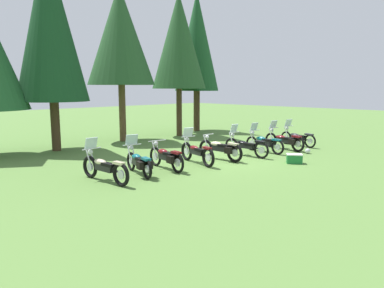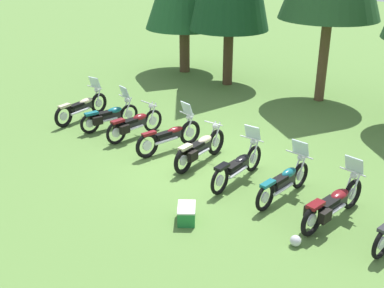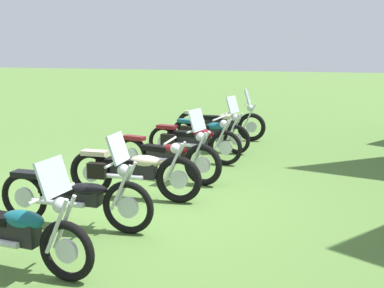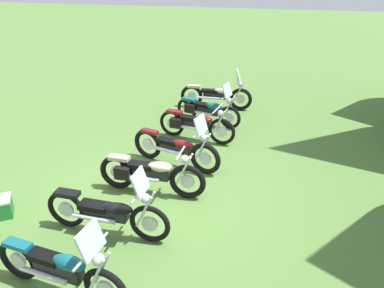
{
  "view_description": "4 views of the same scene",
  "coord_description": "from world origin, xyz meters",
  "px_view_note": "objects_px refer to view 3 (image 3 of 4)",
  "views": [
    {
      "loc": [
        -11.58,
        -9.67,
        3.03
      ],
      "look_at": [
        -1.12,
        0.6,
        0.73
      ],
      "focal_mm": 34.03,
      "sensor_mm": 36.0,
      "label": 1
    },
    {
      "loc": [
        7.25,
        -9.84,
        5.97
      ],
      "look_at": [
        -0.26,
        -0.05,
        0.57
      ],
      "focal_mm": 44.69,
      "sensor_mm": 36.0,
      "label": 2
    },
    {
      "loc": [
        7.17,
        3.06,
        2.53
      ],
      "look_at": [
        -1.28,
        0.69,
        0.72
      ],
      "focal_mm": 45.23,
      "sensor_mm": 36.0,
      "label": 3
    },
    {
      "loc": [
        5.97,
        2.49,
        4.3
      ],
      "look_at": [
        -0.65,
        0.75,
        0.95
      ],
      "focal_mm": 33.61,
      "sensor_mm": 36.0,
      "label": 4
    }
  ],
  "objects_px": {
    "motorcycle_2": "(192,140)",
    "motorcycle_5": "(76,195)",
    "motorcycle_4": "(132,171)",
    "motorcycle_3": "(167,156)",
    "motorcycle_0": "(222,122)",
    "motorcycle_1": "(208,132)",
    "motorcycle_6": "(12,231)"
  },
  "relations": [
    {
      "from": "motorcycle_0",
      "to": "motorcycle_6",
      "type": "xyz_separation_m",
      "value": [
        8.18,
        -0.64,
        -0.01
      ]
    },
    {
      "from": "motorcycle_6",
      "to": "motorcycle_3",
      "type": "bearing_deg",
      "value": 89.0
    },
    {
      "from": "motorcycle_0",
      "to": "motorcycle_3",
      "type": "height_order",
      "value": "motorcycle_3"
    },
    {
      "from": "motorcycle_5",
      "to": "motorcycle_6",
      "type": "distance_m",
      "value": 1.37
    },
    {
      "from": "motorcycle_2",
      "to": "motorcycle_6",
      "type": "height_order",
      "value": "motorcycle_6"
    },
    {
      "from": "motorcycle_0",
      "to": "motorcycle_2",
      "type": "distance_m",
      "value": 2.59
    },
    {
      "from": "motorcycle_1",
      "to": "motorcycle_0",
      "type": "bearing_deg",
      "value": 103.98
    },
    {
      "from": "motorcycle_0",
      "to": "motorcycle_6",
      "type": "bearing_deg",
      "value": -97.58
    },
    {
      "from": "motorcycle_0",
      "to": "motorcycle_5",
      "type": "height_order",
      "value": "motorcycle_0"
    },
    {
      "from": "motorcycle_3",
      "to": "motorcycle_4",
      "type": "bearing_deg",
      "value": -85.25
    },
    {
      "from": "motorcycle_0",
      "to": "motorcycle_3",
      "type": "distance_m",
      "value": 4.13
    },
    {
      "from": "motorcycle_3",
      "to": "motorcycle_4",
      "type": "height_order",
      "value": "motorcycle_3"
    },
    {
      "from": "motorcycle_5",
      "to": "motorcycle_2",
      "type": "bearing_deg",
      "value": 83.38
    },
    {
      "from": "motorcycle_6",
      "to": "motorcycle_2",
      "type": "bearing_deg",
      "value": 90.22
    },
    {
      "from": "motorcycle_4",
      "to": "motorcycle_2",
      "type": "bearing_deg",
      "value": 84.09
    },
    {
      "from": "motorcycle_1",
      "to": "motorcycle_6",
      "type": "xyz_separation_m",
      "value": [
        6.81,
        -0.61,
        0.01
      ]
    },
    {
      "from": "motorcycle_3",
      "to": "motorcycle_6",
      "type": "distance_m",
      "value": 4.08
    },
    {
      "from": "motorcycle_0",
      "to": "motorcycle_4",
      "type": "xyz_separation_m",
      "value": [
        5.38,
        -0.36,
        -0.0
      ]
    },
    {
      "from": "motorcycle_3",
      "to": "motorcycle_6",
      "type": "relative_size",
      "value": 1.05
    },
    {
      "from": "motorcycle_2",
      "to": "motorcycle_5",
      "type": "height_order",
      "value": "motorcycle_5"
    },
    {
      "from": "motorcycle_2",
      "to": "motorcycle_4",
      "type": "xyz_separation_m",
      "value": [
        2.79,
        -0.26,
        -0.0
      ]
    },
    {
      "from": "motorcycle_4",
      "to": "motorcycle_6",
      "type": "bearing_deg",
      "value": -96.44
    },
    {
      "from": "motorcycle_1",
      "to": "motorcycle_5",
      "type": "relative_size",
      "value": 0.89
    },
    {
      "from": "motorcycle_2",
      "to": "motorcycle_4",
      "type": "height_order",
      "value": "motorcycle_4"
    },
    {
      "from": "motorcycle_1",
      "to": "motorcycle_3",
      "type": "height_order",
      "value": "motorcycle_3"
    },
    {
      "from": "motorcycle_1",
      "to": "motorcycle_3",
      "type": "xyz_separation_m",
      "value": [
        2.76,
        -0.13,
        0.01
      ]
    },
    {
      "from": "motorcycle_0",
      "to": "motorcycle_2",
      "type": "bearing_deg",
      "value": -95.24
    },
    {
      "from": "motorcycle_3",
      "to": "motorcycle_6",
      "type": "xyz_separation_m",
      "value": [
        4.05,
        -0.48,
        -0.0
      ]
    },
    {
      "from": "motorcycle_2",
      "to": "motorcycle_3",
      "type": "bearing_deg",
      "value": -84.37
    },
    {
      "from": "motorcycle_0",
      "to": "motorcycle_6",
      "type": "distance_m",
      "value": 8.21
    },
    {
      "from": "motorcycle_0",
      "to": "motorcycle_5",
      "type": "bearing_deg",
      "value": -98.08
    },
    {
      "from": "motorcycle_3",
      "to": "motorcycle_6",
      "type": "height_order",
      "value": "motorcycle_3"
    }
  ]
}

